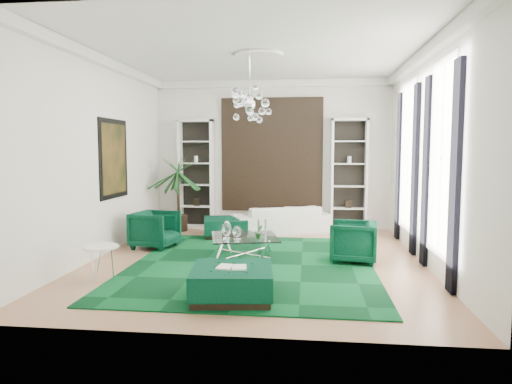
# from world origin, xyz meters

# --- Properties ---
(floor) EXTENTS (6.00, 7.00, 0.02)m
(floor) POSITION_xyz_m (0.00, 0.00, -0.01)
(floor) COLOR tan
(floor) RESTS_ON ground
(ceiling) EXTENTS (6.00, 7.00, 0.02)m
(ceiling) POSITION_xyz_m (0.00, 0.00, 3.81)
(ceiling) COLOR white
(ceiling) RESTS_ON ground
(wall_back) EXTENTS (6.00, 0.02, 3.80)m
(wall_back) POSITION_xyz_m (0.00, 3.51, 1.90)
(wall_back) COLOR silver
(wall_back) RESTS_ON ground
(wall_front) EXTENTS (6.00, 0.02, 3.80)m
(wall_front) POSITION_xyz_m (0.00, -3.51, 1.90)
(wall_front) COLOR silver
(wall_front) RESTS_ON ground
(wall_left) EXTENTS (0.02, 7.00, 3.80)m
(wall_left) POSITION_xyz_m (-3.01, 0.00, 1.90)
(wall_left) COLOR silver
(wall_left) RESTS_ON ground
(wall_right) EXTENTS (0.02, 7.00, 3.80)m
(wall_right) POSITION_xyz_m (3.01, 0.00, 1.90)
(wall_right) COLOR silver
(wall_right) RESTS_ON ground
(crown_molding) EXTENTS (6.00, 7.00, 0.18)m
(crown_molding) POSITION_xyz_m (0.00, 0.00, 3.70)
(crown_molding) COLOR white
(crown_molding) RESTS_ON ceiling
(ceiling_medallion) EXTENTS (0.90, 0.90, 0.05)m
(ceiling_medallion) POSITION_xyz_m (0.00, 0.30, 3.77)
(ceiling_medallion) COLOR white
(ceiling_medallion) RESTS_ON ceiling
(tapestry) EXTENTS (2.50, 0.06, 2.80)m
(tapestry) POSITION_xyz_m (0.00, 3.46, 1.90)
(tapestry) COLOR black
(tapestry) RESTS_ON wall_back
(shelving_left) EXTENTS (0.90, 0.38, 2.80)m
(shelving_left) POSITION_xyz_m (-1.95, 3.31, 1.40)
(shelving_left) COLOR white
(shelving_left) RESTS_ON floor
(shelving_right) EXTENTS (0.90, 0.38, 2.80)m
(shelving_right) POSITION_xyz_m (1.95, 3.31, 1.40)
(shelving_right) COLOR white
(shelving_right) RESTS_ON floor
(painting) EXTENTS (0.04, 1.30, 1.60)m
(painting) POSITION_xyz_m (-2.97, 0.60, 1.85)
(painting) COLOR black
(painting) RESTS_ON wall_left
(window_near) EXTENTS (0.03, 1.10, 2.90)m
(window_near) POSITION_xyz_m (2.99, -0.90, 1.90)
(window_near) COLOR white
(window_near) RESTS_ON wall_right
(curtain_near_a) EXTENTS (0.07, 0.30, 3.25)m
(curtain_near_a) POSITION_xyz_m (2.96, -1.68, 1.65)
(curtain_near_a) COLOR black
(curtain_near_a) RESTS_ON floor
(curtain_near_b) EXTENTS (0.07, 0.30, 3.25)m
(curtain_near_b) POSITION_xyz_m (2.96, -0.12, 1.65)
(curtain_near_b) COLOR black
(curtain_near_b) RESTS_ON floor
(window_far) EXTENTS (0.03, 1.10, 2.90)m
(window_far) POSITION_xyz_m (2.99, 1.50, 1.90)
(window_far) COLOR white
(window_far) RESTS_ON wall_right
(curtain_far_a) EXTENTS (0.07, 0.30, 3.25)m
(curtain_far_a) POSITION_xyz_m (2.96, 0.72, 1.65)
(curtain_far_a) COLOR black
(curtain_far_a) RESTS_ON floor
(curtain_far_b) EXTENTS (0.07, 0.30, 3.25)m
(curtain_far_b) POSITION_xyz_m (2.96, 2.28, 1.65)
(curtain_far_b) COLOR black
(curtain_far_b) RESTS_ON floor
(rug) EXTENTS (4.20, 5.00, 0.02)m
(rug) POSITION_xyz_m (-0.04, -0.38, 0.01)
(rug) COLOR black
(rug) RESTS_ON floor
(sofa) EXTENTS (2.48, 1.78, 0.67)m
(sofa) POSITION_xyz_m (0.29, 2.72, 0.34)
(sofa) COLOR white
(sofa) RESTS_ON floor
(armchair_left) EXTENTS (0.97, 0.95, 0.77)m
(armchair_left) POSITION_xyz_m (-2.21, 0.77, 0.38)
(armchair_left) COLOR black
(armchair_left) RESTS_ON floor
(armchair_right) EXTENTS (0.93, 0.91, 0.74)m
(armchair_right) POSITION_xyz_m (1.76, 0.03, 0.37)
(armchair_right) COLOR black
(armchair_right) RESTS_ON floor
(coffee_table) EXTENTS (1.45, 1.45, 0.41)m
(coffee_table) POSITION_xyz_m (-0.25, 0.12, 0.21)
(coffee_table) COLOR white
(coffee_table) RESTS_ON floor
(ottoman_side) EXTENTS (1.17, 1.17, 0.44)m
(ottoman_side) POSITION_xyz_m (-0.97, 2.12, 0.22)
(ottoman_side) COLOR black
(ottoman_side) RESTS_ON floor
(ottoman_front) EXTENTS (1.20, 1.20, 0.43)m
(ottoman_front) POSITION_xyz_m (-0.09, -2.25, 0.22)
(ottoman_front) COLOR black
(ottoman_front) RESTS_ON floor
(book) EXTENTS (0.41, 0.27, 0.03)m
(book) POSITION_xyz_m (-0.09, -2.25, 0.45)
(book) COLOR white
(book) RESTS_ON ottoman_front
(side_table) EXTENTS (0.62, 0.62, 0.53)m
(side_table) POSITION_xyz_m (-2.27, -1.59, 0.26)
(side_table) COLOR white
(side_table) RESTS_ON floor
(palm) EXTENTS (1.58, 1.58, 2.41)m
(palm) POSITION_xyz_m (-2.29, 2.80, 1.21)
(palm) COLOR #194E1E
(palm) RESTS_ON floor
(chandelier) EXTENTS (1.11, 1.11, 0.76)m
(chandelier) POSITION_xyz_m (-0.14, 0.11, 2.85)
(chandelier) COLOR white
(chandelier) RESTS_ON ceiling
(table_plant) EXTENTS (0.18, 0.16, 0.26)m
(table_plant) POSITION_xyz_m (0.05, -0.13, 0.54)
(table_plant) COLOR #194E1E
(table_plant) RESTS_ON coffee_table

